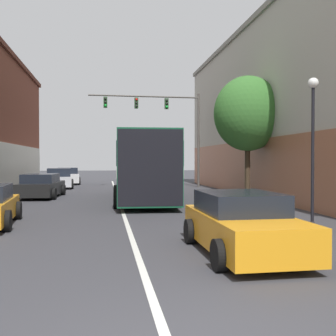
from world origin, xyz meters
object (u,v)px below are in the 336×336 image
object	(u,v)px
parked_car_left_near	(59,179)
traffic_signal_gantry	(164,117)
street_tree_near	(248,114)
parked_car_left_distant	(68,176)
street_lamp	(313,138)
bus	(144,164)
hatchback_foreground	(242,224)
parked_car_left_mid	(41,186)

from	to	relation	value
parked_car_left_near	traffic_signal_gantry	bearing A→B (deg)	-99.43
parked_car_left_near	street_tree_near	size ratio (longest dim) A/B	0.66
traffic_signal_gantry	parked_car_left_near	bearing A→B (deg)	175.40
parked_car_left_distant	street_lamp	size ratio (longest dim) A/B	0.95
parked_car_left_near	parked_car_left_distant	distance (m)	5.05
bus	parked_car_left_distant	bearing A→B (deg)	21.93
hatchback_foreground	parked_car_left_near	bearing A→B (deg)	15.90
parked_car_left_near	street_lamp	bearing A→B (deg)	-157.12
parked_car_left_near	parked_car_left_distant	size ratio (longest dim) A/B	0.96
parked_car_left_mid	street_tree_near	distance (m)	11.88
street_lamp	street_tree_near	world-z (taller)	street_tree_near
parked_car_left_distant	traffic_signal_gantry	bearing A→B (deg)	-133.69
parked_car_left_mid	traffic_signal_gantry	bearing A→B (deg)	-44.69
street_lamp	street_tree_near	xyz separation A→B (m)	(0.86, 8.02, 1.71)
street_lamp	parked_car_left_near	bearing A→B (deg)	117.71
bus	street_tree_near	world-z (taller)	street_tree_near
parked_car_left_near	street_lamp	distance (m)	21.29
parked_car_left_distant	street_tree_near	world-z (taller)	street_tree_near
traffic_signal_gantry	street_lamp	distance (m)	18.42
traffic_signal_gantry	street_tree_near	bearing A→B (deg)	-74.16
street_lamp	street_tree_near	distance (m)	8.24
bus	parked_car_left_near	distance (m)	11.51
parked_car_left_distant	traffic_signal_gantry	size ratio (longest dim) A/B	0.52
parked_car_left_distant	street_tree_near	size ratio (longest dim) A/B	0.69
bus	street_lamp	bearing A→B (deg)	-149.76
street_lamp	hatchback_foreground	bearing A→B (deg)	-137.18
bus	street_tree_near	distance (m)	5.97
parked_car_left_near	street_tree_near	xyz separation A→B (m)	(10.71, -10.74, 3.78)
bus	traffic_signal_gantry	xyz separation A→B (m)	(2.46, 9.48, 3.49)
parked_car_left_mid	parked_car_left_distant	bearing A→B (deg)	2.79
parked_car_left_distant	traffic_signal_gantry	xyz separation A→B (m)	(7.70, -5.67, 4.66)
parked_car_left_mid	street_lamp	size ratio (longest dim) A/B	1.00
hatchback_foreground	parked_car_left_distant	bearing A→B (deg)	12.72
parked_car_left_distant	hatchback_foreground	bearing A→B (deg)	-174.30
bus	street_lamp	size ratio (longest dim) A/B	2.28
parked_car_left_mid	street_tree_near	bearing A→B (deg)	-102.14
hatchback_foreground	street_tree_near	bearing A→B (deg)	-21.35
street_lamp	parked_car_left_distant	bearing A→B (deg)	112.20
bus	parked_car_left_distant	size ratio (longest dim) A/B	2.39
hatchback_foreground	parked_car_left_near	distance (m)	22.88
parked_car_left_mid	street_tree_near	size ratio (longest dim) A/B	0.72
street_lamp	parked_car_left_mid	bearing A→B (deg)	131.83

